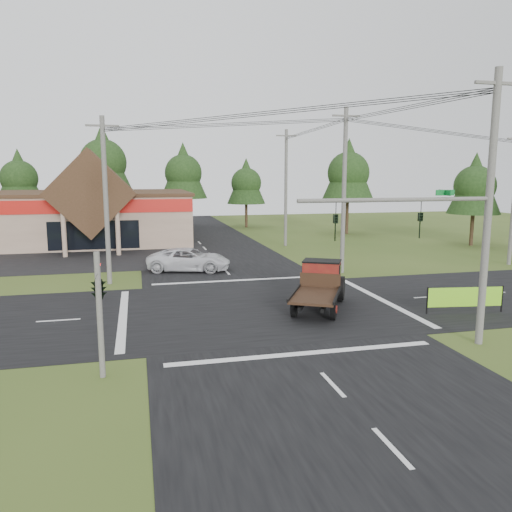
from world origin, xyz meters
name	(u,v)px	position (x,y,z in m)	size (l,w,h in m)	color
ground	(260,308)	(0.00, 0.00, 0.00)	(120.00, 120.00, 0.00)	#3A4F1C
road_ns	(260,308)	(0.00, 0.00, 0.01)	(12.00, 120.00, 0.02)	black
road_ew	(260,308)	(0.00, 0.00, 0.01)	(120.00, 12.00, 0.02)	black
parking_apron	(41,259)	(-14.00, 19.00, 0.01)	(28.00, 14.00, 0.02)	black
cvs_building	(40,216)	(-15.70, 29.57, 2.78)	(30.40, 18.20, 9.19)	gray
traffic_signal_mast	(449,239)	(5.82, -7.50, 4.43)	(8.12, 0.24, 7.00)	#595651
traffic_signal_corner	(98,277)	(-7.50, -7.32, 3.52)	(0.53, 2.48, 4.40)	#595651
utility_pole_nr	(489,208)	(7.50, -7.50, 5.64)	(2.00, 0.30, 11.00)	#595651
utility_pole_nw	(106,200)	(-8.00, 8.00, 5.39)	(2.00, 0.30, 10.50)	#595651
utility_pole_ne	(344,190)	(8.00, 8.00, 5.89)	(2.00, 0.30, 11.50)	#595651
utility_pole_n	(286,187)	(8.00, 22.00, 5.74)	(2.00, 0.30, 11.20)	#595651
tree_row_b	(19,177)	(-20.00, 42.00, 6.70)	(5.60, 5.60, 10.10)	#332316
tree_row_c	(103,160)	(-10.00, 41.00, 8.72)	(7.28, 7.28, 13.13)	#332316
tree_row_d	(183,171)	(0.00, 42.00, 7.38)	(6.16, 6.16, 11.11)	#332316
tree_row_e	(246,182)	(8.00, 40.00, 6.03)	(5.04, 5.04, 9.09)	#332316
tree_side_ne	(348,171)	(18.00, 30.00, 7.38)	(6.16, 6.16, 11.11)	#332316
tree_side_e_near	(475,184)	(26.00, 18.00, 6.03)	(5.04, 5.04, 9.09)	#332316
antique_flatbed_truck	(319,286)	(2.87, -0.95, 1.23)	(2.24, 5.86, 2.45)	#630E10
roadside_banner	(465,300)	(9.82, -3.34, 0.69)	(4.05, 0.12, 1.38)	#75CA1A
white_pickup	(189,260)	(-2.57, 11.24, 0.83)	(2.75, 5.97, 1.66)	silver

